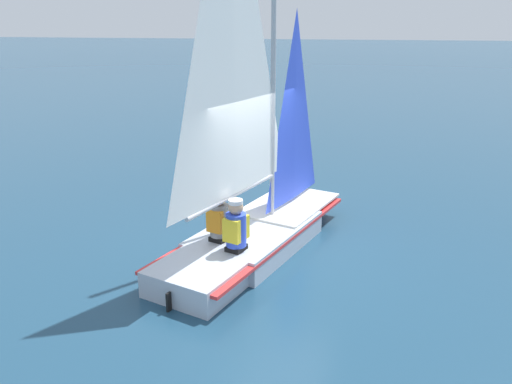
# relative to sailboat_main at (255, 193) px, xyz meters

# --- Properties ---
(ground_plane) EXTENTS (260.00, 260.00, 0.00)m
(ground_plane) POSITION_rel_sailboat_main_xyz_m (0.04, -0.01, -0.98)
(ground_plane) COLOR navy
(sailboat_main) EXTENTS (4.53, 2.32, 6.11)m
(sailboat_main) POSITION_rel_sailboat_main_xyz_m (0.00, 0.00, 0.00)
(sailboat_main) COLOR #B2BCCC
(sailboat_main) RESTS_ON ground_plane
(sailor_helm) EXTENTS (0.39, 0.36, 1.16)m
(sailor_helm) POSITION_rel_sailboat_main_xyz_m (-0.63, 0.37, -0.36)
(sailor_helm) COLOR black
(sailor_helm) RESTS_ON ground_plane
(sailor_crew) EXTENTS (0.39, 0.36, 1.16)m
(sailor_crew) POSITION_rel_sailboat_main_xyz_m (-0.91, 0.01, -0.35)
(sailor_crew) COLOR black
(sailor_crew) RESTS_ON ground_plane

